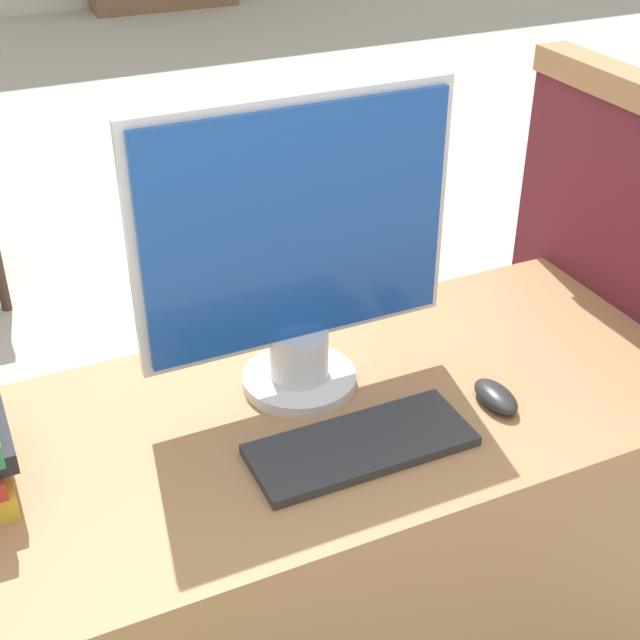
# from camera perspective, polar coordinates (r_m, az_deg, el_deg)

# --- Properties ---
(desk) EXTENTS (1.36, 0.58, 0.73)m
(desk) POSITION_cam_1_polar(r_m,az_deg,el_deg) (1.68, -0.84, -16.00)
(desk) COLOR #9E7047
(desk) RESTS_ON ground_plane
(carrel_divider) EXTENTS (0.07, 0.68, 1.15)m
(carrel_divider) POSITION_cam_1_polar(r_m,az_deg,el_deg) (1.89, 18.40, -2.94)
(carrel_divider) COLOR #5B1E28
(carrel_divider) RESTS_ON ground_plane
(monitor) EXTENTS (0.52, 0.19, 0.49)m
(monitor) POSITION_cam_1_polar(r_m,az_deg,el_deg) (1.37, -1.48, 4.36)
(monitor) COLOR silver
(monitor) RESTS_ON desk
(keyboard) EXTENTS (0.34, 0.14, 0.02)m
(keyboard) POSITION_cam_1_polar(r_m,az_deg,el_deg) (1.36, 2.64, -8.01)
(keyboard) COLOR #2D2D2D
(keyboard) RESTS_ON desk
(mouse) EXTENTS (0.05, 0.10, 0.03)m
(mouse) POSITION_cam_1_polar(r_m,az_deg,el_deg) (1.48, 11.18, -4.82)
(mouse) COLOR #262626
(mouse) RESTS_ON desk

